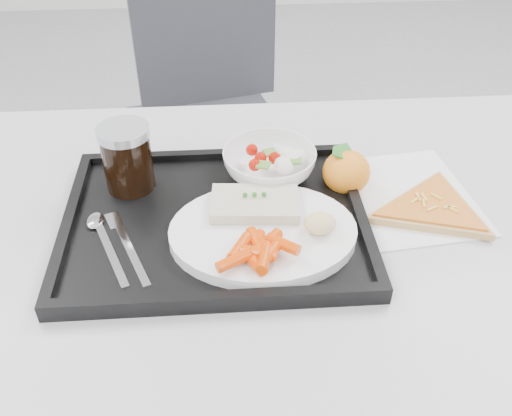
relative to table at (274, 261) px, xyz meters
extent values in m
cube|color=#A5A5A7|center=(0.00, 0.00, 0.05)|extent=(1.20, 0.80, 0.03)
cylinder|color=#47474C|center=(-0.54, 0.34, -0.32)|extent=(0.04, 0.04, 0.72)
cylinder|color=#47474C|center=(0.54, 0.34, -0.32)|extent=(0.04, 0.04, 0.72)
cube|color=#323339|center=(-0.11, 0.78, -0.23)|extent=(0.51, 0.51, 0.04)
cube|color=#323339|center=(-0.11, 0.97, 0.02)|extent=(0.42, 0.13, 0.46)
cylinder|color=#47474C|center=(-0.29, 0.60, -0.47)|extent=(0.03, 0.03, 0.43)
cylinder|color=#47474C|center=(0.07, 0.60, -0.47)|extent=(0.03, 0.03, 0.43)
cylinder|color=#47474C|center=(-0.29, 0.96, -0.47)|extent=(0.03, 0.03, 0.43)
cylinder|color=#47474C|center=(0.07, 0.96, -0.47)|extent=(0.03, 0.03, 0.43)
cube|color=black|center=(-0.09, 0.01, 0.07)|extent=(0.45, 0.35, 0.01)
cube|color=black|center=(-0.09, 0.18, 0.09)|extent=(0.45, 0.02, 0.01)
cube|color=black|center=(-0.09, -0.15, 0.09)|extent=(0.45, 0.02, 0.01)
cube|color=black|center=(0.13, 0.01, 0.09)|extent=(0.02, 0.32, 0.01)
cube|color=black|center=(-0.31, 0.01, 0.09)|extent=(0.02, 0.32, 0.01)
cylinder|color=white|center=(-0.02, -0.03, 0.09)|extent=(0.27, 0.27, 0.02)
cube|color=beige|center=(-0.03, 0.01, 0.11)|extent=(0.13, 0.09, 0.02)
sphere|color=#236B1C|center=(-0.04, 0.02, 0.12)|extent=(0.01, 0.01, 0.01)
sphere|color=#236B1C|center=(-0.03, 0.02, 0.12)|extent=(0.01, 0.01, 0.01)
sphere|color=#236B1C|center=(-0.02, 0.02, 0.12)|extent=(0.01, 0.01, 0.01)
ellipsoid|color=#CCBB80|center=(0.06, -0.05, 0.12)|extent=(0.05, 0.04, 0.03)
imported|color=white|center=(0.00, 0.12, 0.11)|extent=(0.15, 0.15, 0.05)
cylinder|color=black|center=(-0.22, 0.11, 0.13)|extent=(0.08, 0.08, 0.10)
cylinder|color=#A5A8AD|center=(-0.22, 0.11, 0.18)|extent=(0.08, 0.08, 0.01)
cube|color=silver|center=(-0.24, -0.05, 0.08)|extent=(0.07, 0.14, 0.00)
ellipsoid|color=silver|center=(-0.27, 0.02, 0.09)|extent=(0.04, 0.05, 0.01)
cube|color=silver|center=(-0.21, -0.05, 0.08)|extent=(0.07, 0.14, 0.00)
cube|color=silver|center=(-0.24, 0.02, 0.08)|extent=(0.03, 0.04, 0.00)
cube|color=white|center=(0.20, 0.06, 0.07)|extent=(0.28, 0.27, 0.00)
ellipsoid|color=orange|center=(0.12, 0.09, 0.10)|extent=(0.08, 0.08, 0.07)
cube|color=#236B1C|center=(0.12, 0.09, 0.13)|extent=(0.04, 0.06, 0.02)
cube|color=#236B1C|center=(0.12, 0.09, 0.13)|extent=(0.06, 0.04, 0.02)
cylinder|color=tan|center=(0.25, 0.02, 0.08)|extent=(0.26, 0.26, 0.01)
cylinder|color=red|center=(0.25, 0.02, 0.08)|extent=(0.23, 0.23, 0.00)
cube|color=#EABC47|center=(0.23, 0.02, 0.09)|extent=(0.01, 0.02, 0.00)
cube|color=#EABC47|center=(0.24, 0.04, 0.09)|extent=(0.00, 0.02, 0.00)
cube|color=#EABC47|center=(0.27, 0.00, 0.09)|extent=(0.01, 0.02, 0.00)
cube|color=#EABC47|center=(0.22, 0.03, 0.09)|extent=(0.02, 0.01, 0.00)
cube|color=#EABC47|center=(0.26, 0.04, 0.09)|extent=(0.02, 0.02, 0.00)
cube|color=#EABC47|center=(0.24, 0.01, 0.09)|extent=(0.02, 0.01, 0.00)
cube|color=#EABC47|center=(0.23, 0.04, 0.09)|extent=(0.00, 0.02, 0.00)
cube|color=#EABC47|center=(0.27, 0.01, 0.09)|extent=(0.02, 0.00, 0.00)
cylinder|color=#DE3E01|center=(-0.03, -0.10, 0.11)|extent=(0.05, 0.03, 0.02)
cylinder|color=#DE3E01|center=(-0.03, -0.11, 0.12)|extent=(0.03, 0.05, 0.02)
cylinder|color=#DE3E01|center=(-0.03, -0.07, 0.11)|extent=(0.03, 0.05, 0.02)
cylinder|color=#DE3E01|center=(-0.04, -0.11, 0.11)|extent=(0.04, 0.05, 0.02)
cylinder|color=#DE3E01|center=(0.00, -0.09, 0.12)|extent=(0.05, 0.04, 0.02)
cylinder|color=#DE3E01|center=(-0.03, -0.08, 0.11)|extent=(0.02, 0.05, 0.02)
cylinder|color=#DE3E01|center=(-0.07, -0.11, 0.11)|extent=(0.05, 0.04, 0.02)
cylinder|color=#DE3E01|center=(-0.02, -0.08, 0.11)|extent=(0.04, 0.05, 0.02)
cylinder|color=#DE3E01|center=(-0.06, -0.09, 0.11)|extent=(0.04, 0.05, 0.02)
cylinder|color=#DE3E01|center=(-0.02, -0.10, 0.12)|extent=(0.04, 0.05, 0.02)
sphere|color=#A40D02|center=(-0.01, 0.12, 0.12)|extent=(0.02, 0.02, 0.02)
sphere|color=#A40D02|center=(-0.02, 0.10, 0.12)|extent=(0.02, 0.02, 0.02)
sphere|color=#A40D02|center=(0.01, 0.12, 0.12)|extent=(0.02, 0.02, 0.02)
sphere|color=#A40D02|center=(-0.03, 0.15, 0.12)|extent=(0.02, 0.02, 0.02)
ellipsoid|color=silver|center=(0.05, 0.12, 0.12)|extent=(0.03, 0.03, 0.02)
ellipsoid|color=silver|center=(0.02, 0.09, 0.12)|extent=(0.03, 0.03, 0.02)
ellipsoid|color=silver|center=(0.03, 0.13, 0.12)|extent=(0.03, 0.03, 0.02)
ellipsoid|color=silver|center=(0.04, 0.12, 0.12)|extent=(0.03, 0.03, 0.02)
ellipsoid|color=silver|center=(0.02, 0.10, 0.12)|extent=(0.03, 0.03, 0.02)
cube|color=#55802F|center=(0.00, 0.13, 0.12)|extent=(0.02, 0.02, 0.00)
cube|color=#55802F|center=(0.04, 0.10, 0.12)|extent=(0.02, 0.02, 0.00)
cube|color=#55802F|center=(-0.01, 0.09, 0.12)|extent=(0.03, 0.03, 0.00)
camera|label=1|loc=(-0.07, -0.65, 0.63)|focal=40.00mm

